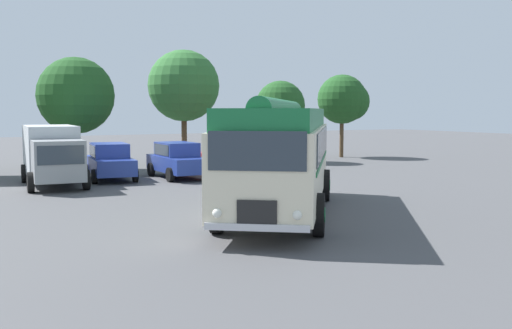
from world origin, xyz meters
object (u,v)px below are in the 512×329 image
(car_near_left, at_px, (110,161))
(car_mid_right, at_px, (228,157))
(car_mid_left, at_px, (178,160))
(box_van, at_px, (52,153))
(vintage_bus, at_px, (280,152))

(car_near_left, bearing_deg, car_mid_right, -6.09)
(car_mid_left, bearing_deg, box_van, 179.13)
(vintage_bus, bearing_deg, car_near_left, 99.95)
(car_mid_left, distance_m, box_van, 5.64)
(box_van, bearing_deg, car_mid_left, -0.87)
(car_mid_left, xyz_separation_m, box_van, (-5.62, 0.09, 0.52))
(box_van, bearing_deg, car_near_left, 15.28)
(car_mid_left, xyz_separation_m, car_mid_right, (2.72, 0.20, 0.00))
(car_mid_left, distance_m, car_mid_right, 2.72)
(vintage_bus, bearing_deg, car_mid_left, 84.87)
(car_mid_left, height_order, box_van, box_van)
(vintage_bus, height_order, car_mid_right, vintage_bus)
(car_mid_left, relative_size, car_mid_right, 0.96)
(car_mid_right, height_order, box_van, box_van)
(car_near_left, height_order, box_van, box_van)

